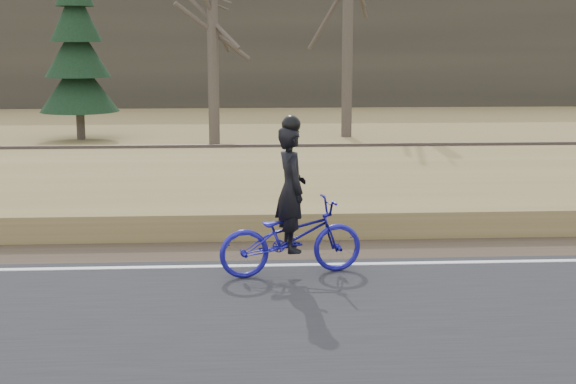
{
  "coord_description": "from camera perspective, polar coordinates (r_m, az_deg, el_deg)",
  "views": [
    {
      "loc": [
        0.68,
        -11.12,
        3.34
      ],
      "look_at": [
        1.36,
        0.5,
        1.1
      ],
      "focal_mm": 50.0,
      "sensor_mm": 36.0,
      "label": 1
    }
  ],
  "objects": [
    {
      "name": "railroad",
      "position": [
        19.34,
        -5.31,
        2.48
      ],
      "size": [
        120.0,
        2.4,
        0.29
      ],
      "color": "black",
      "rests_on": "ballast"
    },
    {
      "name": "conifer",
      "position": [
        27.63,
        -14.77,
        9.67
      ],
      "size": [
        2.6,
        2.6,
        6.18
      ],
      "color": "#4E4539",
      "rests_on": "ground"
    },
    {
      "name": "embankment",
      "position": [
        15.65,
        -5.75,
        -0.67
      ],
      "size": [
        120.0,
        5.0,
        0.44
      ],
      "primitive_type": "cube",
      "color": "olive",
      "rests_on": "ground"
    },
    {
      "name": "road",
      "position": [
        9.26,
        -7.44,
        -10.14
      ],
      "size": [
        120.0,
        6.0,
        0.06
      ],
      "primitive_type": "cube",
      "color": "black",
      "rests_on": "ground"
    },
    {
      "name": "ground",
      "position": [
        11.63,
        -6.57,
        -5.87
      ],
      "size": [
        120.0,
        120.0,
        0.0
      ],
      "primitive_type": "plane",
      "color": "olive",
      "rests_on": "ground"
    },
    {
      "name": "shoulder",
      "position": [
        12.78,
        -6.28,
        -4.24
      ],
      "size": [
        120.0,
        1.6,
        0.04
      ],
      "primitive_type": "cube",
      "color": "#473A2B",
      "rests_on": "ground"
    },
    {
      "name": "edge_line",
      "position": [
        11.8,
        -6.53,
        -5.29
      ],
      "size": [
        120.0,
        0.12,
        0.01
      ],
      "primitive_type": "cube",
      "color": "silver",
      "rests_on": "road"
    },
    {
      "name": "cyclist",
      "position": [
        11.2,
        0.22,
        -2.39
      ],
      "size": [
        2.14,
        1.11,
        2.25
      ],
      "rotation": [
        0.0,
        0.0,
        1.77
      ],
      "color": "navy",
      "rests_on": "road"
    },
    {
      "name": "treeline_backdrop",
      "position": [
        41.13,
        -4.34,
        10.37
      ],
      "size": [
        120.0,
        4.0,
        6.0
      ],
      "primitive_type": "cube",
      "color": "#383328",
      "rests_on": "ground"
    },
    {
      "name": "bare_tree_near_left",
      "position": [
        25.59,
        -5.37,
        10.74
      ],
      "size": [
        0.36,
        0.36,
        6.59
      ],
      "primitive_type": "cylinder",
      "color": "#4E4539",
      "rests_on": "ground"
    },
    {
      "name": "ballast",
      "position": [
        19.38,
        -5.29,
        1.59
      ],
      "size": [
        120.0,
        3.0,
        0.45
      ],
      "primitive_type": "cube",
      "color": "slate",
      "rests_on": "ground"
    }
  ]
}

